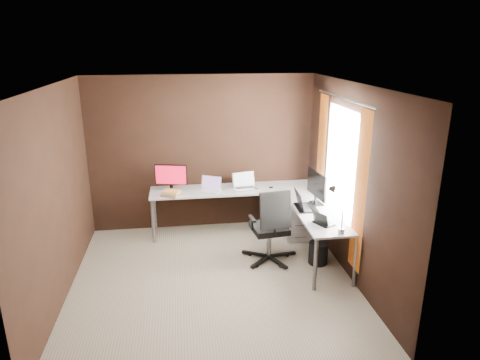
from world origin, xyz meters
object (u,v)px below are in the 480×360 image
laptop_black_big (304,205)px  desk_lamp (336,204)px  monitor_right (317,186)px  book_stack (171,193)px  laptop_white (210,188)px  laptop_black_small (322,221)px  drawer_pedestal (296,218)px  monitor_left (171,177)px  laptop_silver (244,185)px  wastebasket (318,253)px  office_chair (270,240)px

laptop_black_big → desk_lamp: bearing=-165.5°
monitor_right → desk_lamp: bearing=169.8°
book_stack → monitor_right: bearing=-17.3°
laptop_white → laptop_black_small: 2.02m
drawer_pedestal → desk_lamp: size_ratio=1.03×
monitor_left → laptop_white: size_ratio=1.27×
monitor_right → laptop_silver: (-0.92, 0.85, -0.22)m
monitor_right → wastebasket: 0.95m
monitor_left → monitor_right: bearing=-9.1°
monitor_left → book_stack: monitor_left is taller
laptop_silver → monitor_left: bearing=170.8°
monitor_right → drawer_pedestal: bearing=8.7°
laptop_white → laptop_black_big: bearing=-12.0°
laptop_black_small → drawer_pedestal: bearing=-27.1°
laptop_black_small → laptop_black_big: bearing=-18.2°
drawer_pedestal → book_stack: bearing=175.6°
laptop_white → monitor_right: bearing=-3.2°
monitor_left → wastebasket: (2.01, -1.25, -0.82)m
drawer_pedestal → book_stack: book_stack is taller
wastebasket → laptop_black_small: bearing=-104.5°
drawer_pedestal → laptop_white: laptop_white is taller
book_stack → desk_lamp: bearing=-38.2°
monitor_left → monitor_right: 2.24m
laptop_silver → wastebasket: (0.85, -1.26, -0.63)m
laptop_black_small → wastebasket: laptop_black_small is taller
monitor_right → laptop_white: monitor_right is taller
drawer_pedestal → desk_lamp: (0.07, -1.44, 0.80)m
laptop_black_small → wastebasket: (0.08, 0.31, -0.62)m
drawer_pedestal → laptop_black_small: size_ratio=1.95×
monitor_left → monitor_right: (2.07, -0.84, 0.03)m
laptop_white → laptop_black_small: bearing=-23.4°
monitor_left → laptop_black_small: bearing=-25.9°
laptop_black_small → desk_lamp: desk_lamp is taller
laptop_silver → book_stack: size_ratio=1.22×
book_stack → desk_lamp: desk_lamp is taller
laptop_white → wastebasket: laptop_white is taller
desk_lamp → wastebasket: size_ratio=1.88×
laptop_black_small → wastebasket: bearing=-41.2°
drawer_pedestal → book_stack: size_ratio=1.80×
monitor_right → laptop_silver: size_ratio=1.45×
laptop_white → office_chair: bearing=-28.6°
laptop_black_small → desk_lamp: (0.08, -0.22, 0.33)m
laptop_silver → laptop_black_big: (0.69, -1.00, 0.00)m
book_stack → laptop_white: bearing=14.7°
laptop_black_big → laptop_black_small: bearing=-168.8°
book_stack → desk_lamp: (2.01, -1.59, 0.33)m
laptop_white → laptop_silver: laptop_silver is taller
office_chair → laptop_silver: bearing=93.3°
monitor_left → laptop_black_small: size_ratio=1.62×
monitor_left → laptop_silver: size_ratio=1.22×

